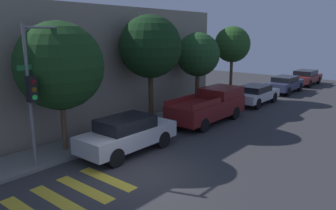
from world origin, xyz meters
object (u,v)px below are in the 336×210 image
(traffic_light_pole, at_px, (40,76))
(sedan_far_end, at_px, (285,84))
(tree_near_corner, at_px, (60,66))
(tree_far_end, at_px, (198,55))
(sedan_tail_of_row, at_px, (306,77))
(tree_behind_truck, at_px, (232,45))
(sedan_middle, at_px, (255,94))
(sedan_near_corner, at_px, (127,134))
(pickup_truck, at_px, (210,105))
(tree_midblock, at_px, (150,47))

(traffic_light_pole, xyz_separation_m, sedan_far_end, (21.11, -1.27, -2.70))
(tree_near_corner, bearing_deg, tree_far_end, 0.00)
(sedan_tail_of_row, height_order, tree_near_corner, tree_near_corner)
(tree_behind_truck, bearing_deg, tree_near_corner, -180.00)
(sedan_far_end, xyz_separation_m, sedan_tail_of_row, (5.37, 0.00, 0.01))
(sedan_far_end, relative_size, sedan_tail_of_row, 0.99)
(sedan_middle, bearing_deg, sedan_near_corner, 180.00)
(pickup_truck, bearing_deg, tree_behind_truck, 18.68)
(tree_behind_truck, bearing_deg, pickup_truck, -161.32)
(sedan_tail_of_row, distance_m, tree_midblock, 20.15)
(sedan_middle, xyz_separation_m, sedan_far_end, (5.81, 0.00, 0.02))
(sedan_tail_of_row, relative_size, tree_far_end, 0.93)
(pickup_truck, relative_size, tree_midblock, 0.91)
(sedan_middle, distance_m, tree_near_corner, 14.41)
(pickup_truck, height_order, sedan_far_end, pickup_truck)
(tree_near_corner, bearing_deg, sedan_far_end, -6.06)
(sedan_near_corner, bearing_deg, tree_far_end, 14.38)
(pickup_truck, distance_m, tree_behind_truck, 7.26)
(sedan_near_corner, distance_m, sedan_far_end, 18.13)
(tree_behind_truck, bearing_deg, sedan_far_end, -20.73)
(sedan_near_corner, distance_m, tree_near_corner, 3.88)
(sedan_middle, xyz_separation_m, tree_midblock, (-8.55, 2.10, 3.49))
(pickup_truck, bearing_deg, traffic_light_pole, 172.28)
(sedan_middle, bearing_deg, tree_near_corner, 171.45)
(traffic_light_pole, bearing_deg, sedan_far_end, -3.44)
(sedan_far_end, xyz_separation_m, tree_behind_truck, (-5.54, 2.10, 3.33))
(tree_midblock, distance_m, tree_behind_truck, 8.82)
(traffic_light_pole, distance_m, sedan_near_corner, 4.17)
(pickup_truck, bearing_deg, tree_far_end, 49.41)
(sedan_middle, relative_size, sedan_far_end, 0.96)
(sedan_near_corner, bearing_deg, tree_midblock, 29.10)
(tree_far_end, bearing_deg, sedan_middle, -26.87)
(sedan_near_corner, xyz_separation_m, pickup_truck, (6.38, 0.00, 0.12))
(sedan_tail_of_row, height_order, tree_behind_truck, tree_behind_truck)
(sedan_near_corner, bearing_deg, sedan_far_end, 0.00)
(pickup_truck, distance_m, tree_midblock, 4.69)
(traffic_light_pole, distance_m, sedan_far_end, 21.32)
(tree_midblock, bearing_deg, pickup_truck, -38.73)
(sedan_tail_of_row, bearing_deg, sedan_near_corner, -180.00)
(pickup_truck, xyz_separation_m, tree_behind_truck, (6.20, 2.10, 3.14))
(tree_far_end, bearing_deg, sedan_near_corner, -165.62)
(sedan_middle, height_order, tree_midblock, tree_midblock)
(pickup_truck, bearing_deg, tree_midblock, 141.27)
(tree_near_corner, bearing_deg, sedan_middle, -8.55)
(sedan_near_corner, height_order, sedan_far_end, sedan_near_corner)
(tree_behind_truck, bearing_deg, sedan_middle, -97.25)
(pickup_truck, distance_m, sedan_far_end, 11.75)
(traffic_light_pole, bearing_deg, tree_midblock, 7.00)
(tree_far_end, bearing_deg, sedan_far_end, -11.90)
(sedan_far_end, distance_m, tree_behind_truck, 6.80)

